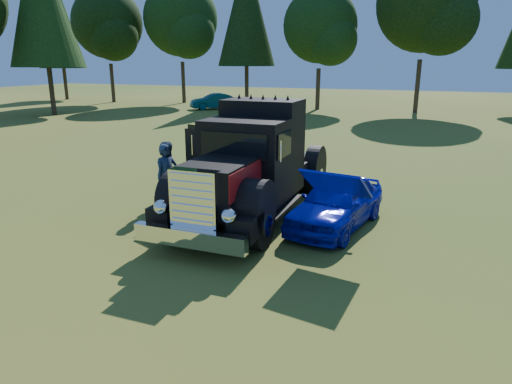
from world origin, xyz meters
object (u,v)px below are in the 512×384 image
(hotrod_coupe, at_px, (337,202))
(diamond_t_truck, at_px, (251,168))
(spectator_far, at_px, (169,174))
(distant_teal_car, at_px, (214,101))
(spectator_near, at_px, (167,176))

(hotrod_coupe, bearing_deg, diamond_t_truck, 177.57)
(diamond_t_truck, bearing_deg, spectator_far, -178.41)
(distant_teal_car, bearing_deg, diamond_t_truck, -13.33)
(spectator_near, distance_m, spectator_far, 0.22)
(spectator_near, xyz_separation_m, spectator_far, (-0.06, 0.21, 0.02))
(diamond_t_truck, bearing_deg, distant_teal_car, 118.44)
(diamond_t_truck, height_order, spectator_far, diamond_t_truck)
(hotrod_coupe, relative_size, spectator_near, 2.31)
(spectator_near, relative_size, spectator_far, 0.98)
(spectator_far, bearing_deg, hotrod_coupe, -58.89)
(diamond_t_truck, distance_m, distant_teal_car, 28.46)
(hotrod_coupe, bearing_deg, spectator_near, -177.83)
(hotrod_coupe, distance_m, distant_teal_car, 29.72)
(spectator_far, relative_size, distant_teal_car, 0.46)
(hotrod_coupe, xyz_separation_m, distant_teal_car, (-15.88, 25.12, 0.03))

